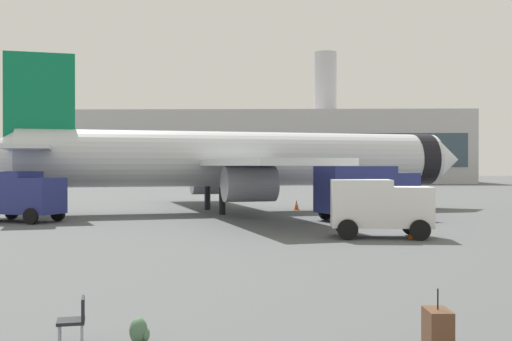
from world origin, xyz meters
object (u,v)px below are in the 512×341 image
(service_truck, at_px, (20,194))
(safety_cone_mid, at_px, (404,209))
(cargo_van, at_px, (379,205))
(safety_cone_far, at_px, (297,205))
(rolling_suitcase, at_px, (438,330))
(gate_chair, at_px, (75,318))
(fuel_truck, at_px, (366,190))
(traveller_backpack, at_px, (139,331))
(airplane_at_gate, at_px, (239,160))
(safety_cone_outer, at_px, (413,231))

(service_truck, height_order, safety_cone_mid, service_truck)
(service_truck, relative_size, cargo_van, 1.17)
(service_truck, bearing_deg, safety_cone_far, 32.17)
(rolling_suitcase, bearing_deg, gate_chair, 177.85)
(safety_cone_mid, distance_m, gate_chair, 33.33)
(fuel_truck, xyz_separation_m, gate_chair, (-9.03, -26.48, -1.27))
(fuel_truck, height_order, traveller_backpack, fuel_truck)
(airplane_at_gate, bearing_deg, safety_cone_mid, -11.98)
(cargo_van, bearing_deg, fuel_truck, 85.29)
(safety_cone_outer, xyz_separation_m, gate_chair, (-9.70, -17.04, 0.16))
(service_truck, height_order, safety_cone_far, service_truck)
(safety_cone_far, xyz_separation_m, safety_cone_outer, (4.47, -18.03, -0.02))
(safety_cone_far, distance_m, gate_chair, 35.46)
(service_truck, height_order, gate_chair, service_truck)
(safety_cone_outer, bearing_deg, cargo_van, 168.01)
(service_truck, xyz_separation_m, safety_cone_mid, (23.21, 6.16, -1.23))
(cargo_van, distance_m, safety_cone_outer, 1.83)
(safety_cone_mid, bearing_deg, fuel_truck, -125.01)
(safety_cone_outer, bearing_deg, airplane_at_gate, 117.67)
(fuel_truck, xyz_separation_m, rolling_suitcase, (-2.67, -26.72, -1.38))
(safety_cone_mid, distance_m, safety_cone_far, 8.07)
(cargo_van, xyz_separation_m, safety_cone_outer, (1.42, -0.30, -1.11))
(fuel_truck, bearing_deg, traveller_backpack, -106.72)
(traveller_backpack, relative_size, gate_chair, 0.56)
(cargo_van, xyz_separation_m, safety_cone_mid, (3.93, 13.67, -1.07))
(fuel_truck, distance_m, rolling_suitcase, 26.89)
(airplane_at_gate, distance_m, safety_cone_far, 5.52)
(airplane_at_gate, height_order, safety_cone_mid, airplane_at_gate)
(fuel_truck, distance_m, safety_cone_far, 9.50)
(fuel_truck, relative_size, safety_cone_far, 8.85)
(safety_cone_mid, xyz_separation_m, safety_cone_outer, (-2.51, -13.97, -0.04))
(cargo_van, xyz_separation_m, traveller_backpack, (-7.16, -17.21, -1.22))
(service_truck, height_order, safety_cone_outer, service_truck)
(service_truck, height_order, traveller_backpack, service_truck)
(service_truck, height_order, rolling_suitcase, service_truck)
(service_truck, bearing_deg, safety_cone_outer, -20.68)
(fuel_truck, distance_m, safety_cone_mid, 5.71)
(service_truck, relative_size, safety_cone_mid, 6.79)
(fuel_truck, bearing_deg, safety_cone_mid, 54.99)
(airplane_at_gate, height_order, gate_chair, airplane_at_gate)
(cargo_van, relative_size, safety_cone_outer, 6.47)
(cargo_van, bearing_deg, safety_cone_mid, 73.96)
(fuel_truck, distance_m, gate_chair, 28.01)
(safety_cone_far, distance_m, safety_cone_outer, 18.57)
(fuel_truck, bearing_deg, service_truck, -175.38)
(cargo_van, bearing_deg, airplane_at_gate, 114.00)
(fuel_truck, relative_size, safety_cone_outer, 9.29)
(safety_cone_mid, height_order, gate_chair, gate_chair)
(service_truck, bearing_deg, gate_chair, -66.13)
(cargo_van, bearing_deg, safety_cone_far, 99.75)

